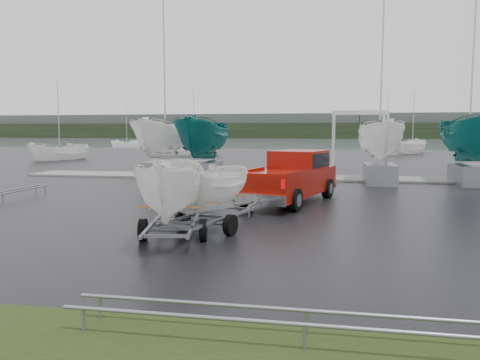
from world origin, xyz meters
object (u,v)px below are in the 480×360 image
at_px(pickup_truck, 292,175).
at_px(trailer_parked, 173,139).
at_px(trailer_hitched, 209,150).
at_px(boat_hoist, 359,135).

bearing_deg(pickup_truck, trailer_parked, -92.43).
bearing_deg(trailer_parked, pickup_truck, 59.74).
height_order(pickup_truck, trailer_hitched, trailer_hitched).
xyz_separation_m(pickup_truck, trailer_hitched, (-1.93, -6.38, 1.28)).
bearing_deg(boat_hoist, trailer_parked, -109.17).
xyz_separation_m(trailer_parked, boat_hoist, (5.88, 16.92, -0.04)).
height_order(pickup_truck, trailer_parked, trailer_parked).
height_order(trailer_hitched, trailer_parked, trailer_parked).
bearing_deg(pickup_truck, boat_hoist, 87.77).
xyz_separation_m(trailer_hitched, boat_hoist, (5.18, 15.78, 0.30)).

